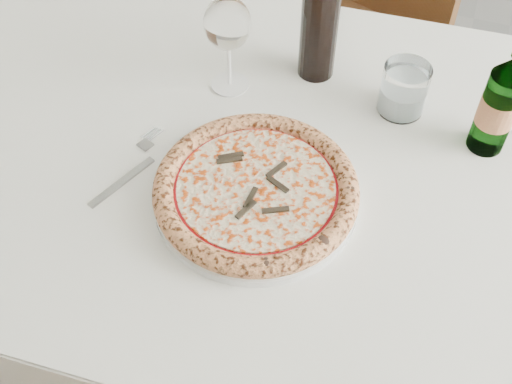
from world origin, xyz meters
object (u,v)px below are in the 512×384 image
at_px(pizza, 256,189).
at_px(wine_glass, 228,26).
at_px(chair_far, 365,6).
at_px(dining_table, 275,189).
at_px(tumbler, 403,92).
at_px(beer_bottle, 500,104).
at_px(wine_bottle, 320,19).
at_px(plate, 256,197).

xyz_separation_m(pizza, wine_glass, (-0.13, 0.24, 0.10)).
bearing_deg(pizza, chair_far, 90.06).
distance_m(dining_table, tumbler, 0.27).
distance_m(chair_far, beer_bottle, 0.79).
xyz_separation_m(pizza, wine_bottle, (0.00, 0.32, 0.09)).
relative_size(dining_table, pizza, 4.86).
bearing_deg(dining_table, pizza, -90.00).
xyz_separation_m(wine_glass, tumbler, (0.30, 0.04, -0.09)).
height_order(dining_table, pizza, pizza).
bearing_deg(chair_far, tumbler, -74.35).
relative_size(wine_glass, beer_bottle, 0.78).
xyz_separation_m(dining_table, beer_bottle, (0.32, 0.13, 0.18)).
distance_m(plate, tumbler, 0.32).
bearing_deg(dining_table, wine_glass, 133.99).
distance_m(tumbler, wine_bottle, 0.19).
height_order(plate, beer_bottle, beer_bottle).
distance_m(beer_bottle, wine_bottle, 0.33).
xyz_separation_m(dining_table, pizza, (-0.00, -0.10, 0.11)).
bearing_deg(pizza, dining_table, 90.00).
xyz_separation_m(beer_bottle, wine_bottle, (-0.31, 0.09, 0.02)).
xyz_separation_m(tumbler, wine_bottle, (-0.17, 0.05, 0.08)).
height_order(pizza, wine_bottle, wine_bottle).
xyz_separation_m(chair_far, wine_glass, (-0.13, -0.64, 0.35)).
height_order(chair_far, beer_bottle, beer_bottle).
bearing_deg(tumbler, chair_far, 105.65).
distance_m(dining_table, beer_bottle, 0.39).
bearing_deg(chair_far, wine_bottle, -89.52).
bearing_deg(dining_table, tumbler, 45.92).
xyz_separation_m(dining_table, plate, (-0.00, -0.10, 0.10)).
distance_m(dining_table, wine_glass, 0.29).
distance_m(dining_table, pizza, 0.15).
bearing_deg(pizza, plate, 16.22).
relative_size(plate, wine_glass, 1.75).
relative_size(plate, wine_bottle, 1.16).
height_order(dining_table, chair_far, chair_far).
bearing_deg(wine_glass, beer_bottle, -0.23).
bearing_deg(pizza, wine_bottle, 89.34).
distance_m(pizza, wine_bottle, 0.33).
xyz_separation_m(dining_table, wine_bottle, (0.00, 0.22, 0.20)).
height_order(dining_table, wine_glass, wine_glass).
height_order(dining_table, plate, plate).
bearing_deg(pizza, tumbler, 58.39).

